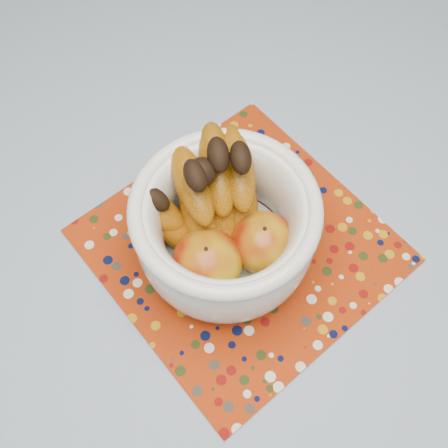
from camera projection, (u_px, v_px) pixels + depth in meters
name	position (u px, v px, depth m)	size (l,w,h in m)	color
table	(211.00, 296.00, 0.81)	(1.20, 1.20, 0.75)	brown
tablecloth	(210.00, 276.00, 0.74)	(1.32, 1.32, 0.01)	slate
placemat	(240.00, 245.00, 0.76)	(0.37, 0.37, 0.00)	#962708
fruit_bowl	(219.00, 220.00, 0.68)	(0.26, 0.25, 0.20)	white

